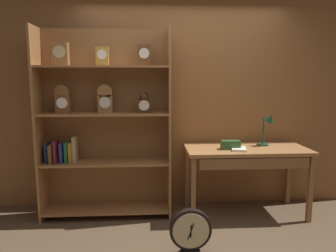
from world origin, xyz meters
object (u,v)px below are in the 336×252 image
Objects in this scene: toolbox_small at (230,145)px; desk_lamp at (268,126)px; workbench at (247,156)px; open_repair_manual at (239,149)px; bookshelf at (102,124)px; round_clock_large at (190,231)px.

desk_lamp is at bearing 17.52° from toolbox_small.
toolbox_small reaches higher than workbench.
toolbox_small reaches higher than open_repair_manual.
desk_lamp is at bearing 38.97° from open_repair_manual.
workbench is at bearing 11.22° from toolbox_small.
bookshelf is 1.73m from workbench.
desk_lamp is (1.96, 0.03, -0.04)m from bookshelf.
workbench is 3.30× the size of round_clock_large.
desk_lamp is 0.55m from toolbox_small.
open_repair_manual is at bearing -153.40° from desk_lamp.
round_clock_large is (0.91, -0.89, -0.88)m from bookshelf.
bookshelf is 9.91× the size of open_repair_manual.
bookshelf is 1.55m from round_clock_large.
open_repair_manual is at bearing -6.37° from bookshelf.
workbench is 6.65× the size of toolbox_small.
round_clock_large is at bearing -133.48° from workbench.
workbench is 1.22m from round_clock_large.
open_repair_manual is 0.51× the size of round_clock_large.
toolbox_small is at bearing -162.48° from desk_lamp.
toolbox_small is 0.50× the size of round_clock_large.
bookshelf reaches higher than round_clock_large.
round_clock_large is at bearing -138.64° from desk_lamp.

